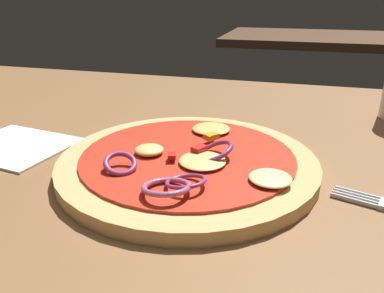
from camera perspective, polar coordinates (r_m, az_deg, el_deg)
dining_table at (r=0.44m, az=-7.30°, el=-4.47°), size 1.28×0.91×0.03m
pizza at (r=0.41m, az=-0.67°, el=-2.46°), size 0.28×0.28×0.04m
napkin at (r=0.53m, az=-25.01°, el=0.15°), size 0.15×0.13×0.00m
background_table at (r=1.83m, az=18.91°, el=15.11°), size 0.83×0.54×0.03m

